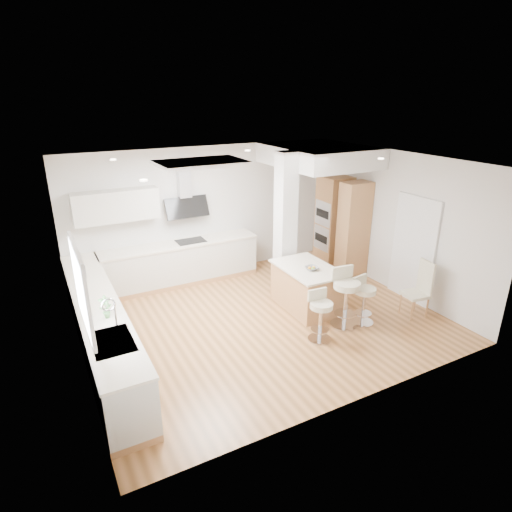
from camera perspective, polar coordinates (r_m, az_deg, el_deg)
ground at (r=7.80m, az=0.75°, el=-8.41°), size 6.00×6.00×0.00m
ceiling at (r=7.80m, az=0.75°, el=-8.41°), size 6.00×5.00×0.02m
wall_back at (r=9.38m, az=-6.60°, el=5.86°), size 6.00×0.04×2.80m
wall_left at (r=6.43m, az=-23.37°, el=-3.03°), size 0.04×5.00×2.80m
wall_right at (r=8.98m, az=17.88°, el=4.29°), size 0.04×5.00×2.80m
skylight at (r=7.08m, az=-7.29°, el=12.24°), size 4.10×2.10×0.06m
window_left at (r=5.49m, az=-22.37°, el=-3.58°), size 0.06×1.28×1.07m
doorway_right at (r=8.70m, az=20.23°, el=0.68°), size 0.05×1.00×2.10m
counter_left at (r=7.06m, az=-20.04°, el=-8.92°), size 0.63×4.50×1.35m
counter_back at (r=9.07m, az=-11.13°, el=0.37°), size 3.62×0.63×2.50m
pillar at (r=8.50m, az=3.94°, el=4.35°), size 0.35×0.35×2.80m
soffit at (r=9.19m, az=8.34°, el=13.11°), size 1.78×2.20×0.40m
oven_column at (r=9.73m, az=11.22°, el=4.00°), size 0.63×1.21×2.10m
peninsula at (r=8.08m, az=6.76°, el=-4.15°), size 0.90×1.35×0.88m
bar_stool_a at (r=7.05m, az=8.57°, el=-7.55°), size 0.42×0.42×0.87m
bar_stool_b at (r=7.50m, az=11.84°, el=-5.03°), size 0.53×0.53×1.06m
bar_stool_c at (r=7.70m, az=14.15°, el=-5.42°), size 0.44×0.44×0.87m
dining_chair at (r=8.24m, az=21.08°, el=-3.87°), size 0.47×0.47×1.05m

